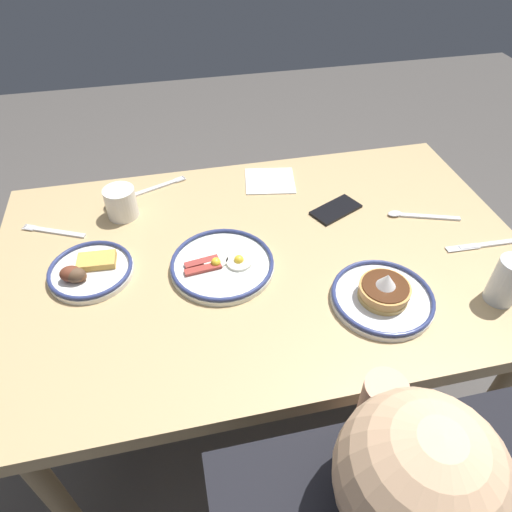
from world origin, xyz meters
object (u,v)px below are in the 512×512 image
plate_far_companion (383,295)px  cell_phone (336,210)px  coffee_mug (121,202)px  plate_near_main (88,271)px  paper_napkin (270,181)px  fork_near (54,231)px  drinking_glass (506,283)px  butter_knife (485,245)px  plate_center_pancakes (222,264)px  fork_far (156,188)px  tea_spoon (413,215)px

plate_far_companion → cell_phone: plate_far_companion is taller
coffee_mug → plate_near_main: bearing=70.4°
cell_phone → plate_near_main: bearing=-15.7°
paper_napkin → cell_phone: bearing=128.7°
plate_near_main → coffee_mug: (-0.08, -0.23, 0.03)m
plate_far_companion → fork_near: bearing=-28.8°
plate_near_main → drinking_glass: (-0.93, 0.28, 0.04)m
plate_near_main → drinking_glass: size_ratio=1.74×
cell_phone → drinking_glass: bearing=97.0°
drinking_glass → cell_phone: 0.48m
butter_knife → plate_near_main: bearing=-6.1°
plate_center_pancakes → fork_far: plate_center_pancakes is taller
coffee_mug → butter_knife: (-0.93, 0.34, -0.04)m
paper_napkin → tea_spoon: bearing=143.9°
fork_far → butter_knife: size_ratio=0.88×
paper_napkin → fork_near: (0.63, 0.11, 0.00)m
drinking_glass → coffee_mug: bearing=-31.0°
plate_near_main → plate_far_companion: 0.70m
paper_napkin → fork_near: fork_near is taller
coffee_mug → paper_napkin: 0.45m
plate_far_companion → paper_napkin: size_ratio=1.58×
plate_near_main → fork_far: plate_near_main is taller
coffee_mug → plate_center_pancakes: bearing=131.2°
drinking_glass → fork_far: bearing=-39.6°
plate_center_pancakes → tea_spoon: bearing=-170.8°
plate_near_main → butter_knife: size_ratio=0.95×
plate_center_pancakes → paper_napkin: plate_center_pancakes is taller
fork_near → plate_center_pancakes: bearing=151.1°
plate_center_pancakes → paper_napkin: bearing=-120.5°
drinking_glass → fork_near: 1.14m
paper_napkin → fork_near: 0.64m
fork_far → paper_napkin: bearing=173.9°
coffee_mug → fork_far: 0.15m
butter_knife → tea_spoon: (0.13, -0.15, 0.00)m
tea_spoon → plate_near_main: bearing=3.0°
plate_near_main → plate_far_companion: (-0.66, 0.23, 0.00)m
coffee_mug → fork_near: bearing=12.0°
plate_center_pancakes → drinking_glass: drinking_glass is taller
fork_near → tea_spoon: size_ratio=0.89×
drinking_glass → fork_near: (1.03, -0.47, -0.05)m
coffee_mug → drinking_glass: (-0.85, 0.51, 0.01)m
butter_knife → fork_near: bearing=-15.0°
plate_center_pancakes → tea_spoon: 0.57m
plate_near_main → fork_far: bearing=-117.8°
plate_center_pancakes → butter_knife: 0.69m
coffee_mug → drinking_glass: drinking_glass is taller
butter_knife → tea_spoon: 0.20m
butter_knife → tea_spoon: size_ratio=1.12×
plate_center_pancakes → coffee_mug: 0.36m
fork_near → fork_far: (-0.28, -0.15, -0.00)m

